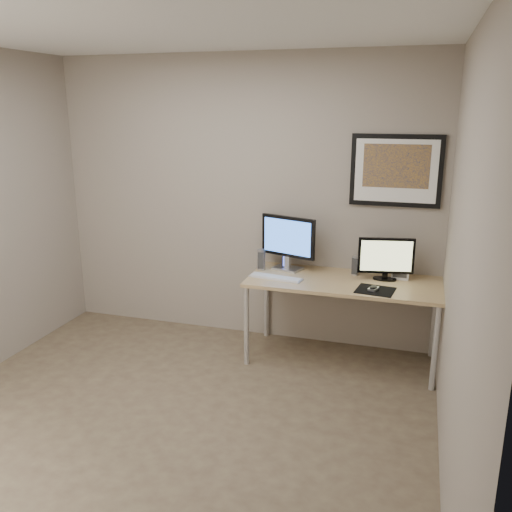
# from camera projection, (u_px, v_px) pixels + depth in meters

# --- Properties ---
(floor) EXTENTS (3.60, 3.60, 0.00)m
(floor) POSITION_uv_depth(u_px,v_px,m) (168.00, 424.00, 3.77)
(floor) COLOR brown
(floor) RESTS_ON ground
(room) EXTENTS (3.60, 3.60, 3.60)m
(room) POSITION_uv_depth(u_px,v_px,m) (186.00, 181.00, 3.75)
(room) COLOR white
(room) RESTS_ON ground
(desk) EXTENTS (1.60, 0.70, 0.73)m
(desk) POSITION_uv_depth(u_px,v_px,m) (343.00, 288.00, 4.56)
(desk) COLOR olive
(desk) RESTS_ON floor
(framed_art) EXTENTS (0.75, 0.04, 0.60)m
(framed_art) POSITION_uv_depth(u_px,v_px,m) (396.00, 171.00, 4.51)
(framed_art) COLOR black
(framed_art) RESTS_ON room
(monitor_large) EXTENTS (0.51, 0.24, 0.48)m
(monitor_large) POSITION_uv_depth(u_px,v_px,m) (288.00, 240.00, 4.77)
(monitor_large) COLOR #AFAFB4
(monitor_large) RESTS_ON desk
(monitor_tv) EXTENTS (0.46, 0.14, 0.36)m
(monitor_tv) POSITION_uv_depth(u_px,v_px,m) (386.00, 258.00, 4.50)
(monitor_tv) COLOR black
(monitor_tv) RESTS_ON desk
(speaker_left) EXTENTS (0.09, 0.09, 0.18)m
(speaker_left) POSITION_uv_depth(u_px,v_px,m) (261.00, 259.00, 4.83)
(speaker_left) COLOR #AFAFB4
(speaker_left) RESTS_ON desk
(speaker_right) EXTENTS (0.08, 0.08, 0.17)m
(speaker_right) POSITION_uv_depth(u_px,v_px,m) (356.00, 265.00, 4.67)
(speaker_right) COLOR #AFAFB4
(speaker_right) RESTS_ON desk
(phone_dock) EXTENTS (0.08, 0.08, 0.13)m
(phone_dock) POSITION_uv_depth(u_px,v_px,m) (286.00, 262.00, 4.84)
(phone_dock) COLOR black
(phone_dock) RESTS_ON desk
(keyboard) EXTENTS (0.47, 0.19, 0.02)m
(keyboard) POSITION_uv_depth(u_px,v_px,m) (276.00, 277.00, 4.59)
(keyboard) COLOR silver
(keyboard) RESTS_ON desk
(mousepad) EXTENTS (0.32, 0.29, 0.00)m
(mousepad) POSITION_uv_depth(u_px,v_px,m) (375.00, 290.00, 4.29)
(mousepad) COLOR black
(mousepad) RESTS_ON desk
(mouse) EXTENTS (0.08, 0.11, 0.03)m
(mouse) POSITION_uv_depth(u_px,v_px,m) (373.00, 288.00, 4.29)
(mouse) COLOR black
(mouse) RESTS_ON mousepad
(fan_unit) EXTENTS (0.15, 0.11, 0.22)m
(fan_unit) POSITION_uv_depth(u_px,v_px,m) (401.00, 266.00, 4.56)
(fan_unit) COLOR silver
(fan_unit) RESTS_ON desk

